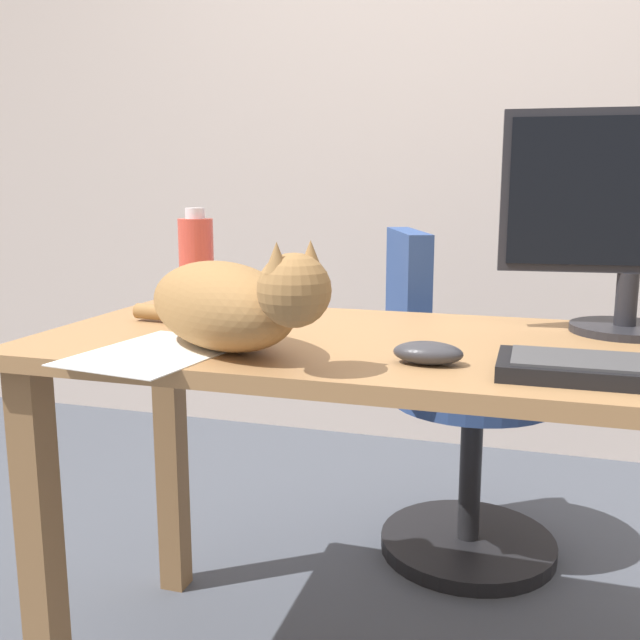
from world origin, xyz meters
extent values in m
cube|color=beige|center=(0.00, 1.50, 1.30)|extent=(6.00, 0.04, 2.60)
cube|color=#9E7247|center=(0.00, 0.00, 0.72)|extent=(1.43, 0.61, 0.03)
cube|color=olive|center=(-0.66, -0.24, 0.35)|extent=(0.06, 0.06, 0.70)
cube|color=olive|center=(-0.66, 0.24, 0.35)|extent=(0.06, 0.06, 0.70)
cylinder|color=black|center=(0.04, 0.64, 0.02)|extent=(0.48, 0.48, 0.04)
cylinder|color=black|center=(0.04, 0.64, 0.22)|extent=(0.06, 0.06, 0.43)
cylinder|color=navy|center=(0.04, 0.64, 0.46)|extent=(0.44, 0.44, 0.06)
cube|color=navy|center=(-0.13, 0.58, 0.69)|extent=(0.18, 0.35, 0.40)
cylinder|color=#232328|center=(0.35, 0.19, 0.74)|extent=(0.20, 0.20, 0.01)
cylinder|color=#232328|center=(0.35, 0.19, 0.80)|extent=(0.04, 0.04, 0.10)
cube|color=#232328|center=(0.35, 0.19, 1.00)|extent=(0.48, 0.07, 0.30)
cube|color=black|center=(0.35, 0.18, 1.00)|extent=(0.45, 0.05, 0.27)
ellipsoid|color=olive|center=(-0.33, -0.15, 0.81)|extent=(0.40, 0.35, 0.15)
sphere|color=olive|center=(-0.15, -0.27, 0.86)|extent=(0.11, 0.11, 0.11)
cone|color=olive|center=(-0.13, -0.25, 0.91)|extent=(0.04, 0.04, 0.04)
cone|color=olive|center=(-0.17, -0.30, 0.91)|extent=(0.04, 0.04, 0.04)
cylinder|color=olive|center=(-0.52, 0.03, 0.75)|extent=(0.18, 0.05, 0.03)
ellipsoid|color=#333338|center=(0.03, -0.16, 0.75)|extent=(0.11, 0.06, 0.04)
cube|color=white|center=(-0.42, -0.21, 0.73)|extent=(0.25, 0.32, 0.00)
cylinder|color=#D84C3D|center=(-0.56, 0.23, 0.83)|extent=(0.08, 0.08, 0.20)
cylinder|color=silver|center=(-0.56, 0.23, 0.95)|extent=(0.04, 0.04, 0.02)
camera|label=1|loc=(0.18, -1.24, 1.00)|focal=39.88mm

